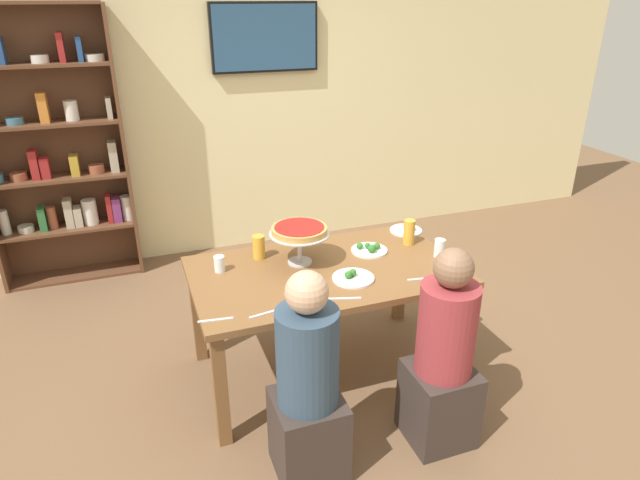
{
  "coord_description": "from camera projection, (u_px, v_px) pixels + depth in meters",
  "views": [
    {
      "loc": [
        -1.05,
        -2.77,
        2.26
      ],
      "look_at": [
        0.0,
        0.1,
        0.89
      ],
      "focal_mm": 31.0,
      "sensor_mm": 36.0,
      "label": 1
    }
  ],
  "objects": [
    {
      "name": "cutlery_knife_far",
      "position": [
        300.0,
        304.0,
        2.95
      ],
      "size": [
        0.18,
        0.06,
        0.0
      ],
      "primitive_type": "cube",
      "rotation": [
        0.0,
        0.0,
        -0.27
      ],
      "color": "silver",
      "rests_on": "dining_table"
    },
    {
      "name": "diner_near_right",
      "position": [
        443.0,
        363.0,
        2.89
      ],
      "size": [
        0.34,
        0.34,
        1.15
      ],
      "rotation": [
        0.0,
        0.0,
        1.57
      ],
      "color": "#382D28",
      "rests_on": "ground_plane"
    },
    {
      "name": "cutlery_fork_far",
      "position": [
        422.0,
        279.0,
        3.21
      ],
      "size": [
        0.18,
        0.05,
        0.0
      ],
      "primitive_type": "cube",
      "rotation": [
        0.0,
        0.0,
        -0.17
      ],
      "color": "silver",
      "rests_on": "dining_table"
    },
    {
      "name": "beer_glass_amber_tall",
      "position": [
        259.0,
        247.0,
        3.44
      ],
      "size": [
        0.08,
        0.08,
        0.15
      ],
      "primitive_type": "cylinder",
      "color": "gold",
      "rests_on": "dining_table"
    },
    {
      "name": "cutlery_fork_near",
      "position": [
        345.0,
        298.0,
        3.0
      ],
      "size": [
        0.18,
        0.07,
        0.0
      ],
      "primitive_type": "cube",
      "rotation": [
        0.0,
        0.0,
        -0.29
      ],
      "color": "silver",
      "rests_on": "dining_table"
    },
    {
      "name": "diner_near_left",
      "position": [
        308.0,
        393.0,
        2.67
      ],
      "size": [
        0.34,
        0.34,
        1.15
      ],
      "rotation": [
        0.0,
        0.0,
        1.57
      ],
      "color": "#382D28",
      "rests_on": "ground_plane"
    },
    {
      "name": "salad_plate_spare",
      "position": [
        353.0,
        277.0,
        3.21
      ],
      "size": [
        0.25,
        0.25,
        0.06
      ],
      "color": "white",
      "rests_on": "dining_table"
    },
    {
      "name": "water_glass_clear_near",
      "position": [
        219.0,
        264.0,
        3.28
      ],
      "size": [
        0.06,
        0.06,
        0.1
      ],
      "primitive_type": "cylinder",
      "color": "white",
      "rests_on": "dining_table"
    },
    {
      "name": "water_glass_clear_far",
      "position": [
        440.0,
        248.0,
        3.46
      ],
      "size": [
        0.07,
        0.07,
        0.12
      ],
      "primitive_type": "cylinder",
      "color": "white",
      "rests_on": "dining_table"
    },
    {
      "name": "cutlery_knife_near",
      "position": [
        265.0,
        313.0,
        2.86
      ],
      "size": [
        0.18,
        0.05,
        0.0
      ],
      "primitive_type": "cube",
      "rotation": [
        0.0,
        0.0,
        0.17
      ],
      "color": "silver",
      "rests_on": "dining_table"
    },
    {
      "name": "cutlery_spare_fork",
      "position": [
        216.0,
        320.0,
        2.81
      ],
      "size": [
        0.18,
        0.04,
        0.0
      ],
      "primitive_type": "cube",
      "rotation": [
        0.0,
        0.0,
        -0.13
      ],
      "color": "silver",
      "rests_on": "dining_table"
    },
    {
      "name": "dining_table",
      "position": [
        326.0,
        282.0,
        3.36
      ],
      "size": [
        1.6,
        0.94,
        0.74
      ],
      "color": "brown",
      "rests_on": "ground_plane"
    },
    {
      "name": "bookshelf",
      "position": [
        56.0,
        153.0,
        4.43
      ],
      "size": [
        1.1,
        0.3,
        2.21
      ],
      "color": "brown",
      "rests_on": "ground_plane"
    },
    {
      "name": "ground_plane",
      "position": [
        325.0,
        369.0,
        3.63
      ],
      "size": [
        12.0,
        12.0,
        0.0
      ],
      "primitive_type": "plane",
      "color": "brown"
    },
    {
      "name": "salad_plate_near_diner",
      "position": [
        407.0,
        229.0,
        3.85
      ],
      "size": [
        0.22,
        0.22,
        0.07
      ],
      "color": "white",
      "rests_on": "dining_table"
    },
    {
      "name": "deep_dish_pizza_stand",
      "position": [
        299.0,
        232.0,
        3.32
      ],
      "size": [
        0.37,
        0.37,
        0.24
      ],
      "color": "silver",
      "rests_on": "dining_table"
    },
    {
      "name": "beer_glass_amber_short",
      "position": [
        409.0,
        232.0,
        3.63
      ],
      "size": [
        0.07,
        0.07,
        0.17
      ],
      "primitive_type": "cylinder",
      "color": "gold",
      "rests_on": "dining_table"
    },
    {
      "name": "salad_plate_far_diner",
      "position": [
        369.0,
        249.0,
        3.55
      ],
      "size": [
        0.23,
        0.23,
        0.07
      ],
      "color": "white",
      "rests_on": "dining_table"
    },
    {
      "name": "rear_partition",
      "position": [
        240.0,
        98.0,
        4.94
      ],
      "size": [
        8.0,
        0.12,
        2.8
      ],
      "primitive_type": "cube",
      "color": "beige",
      "rests_on": "ground_plane"
    },
    {
      "name": "television",
      "position": [
        265.0,
        37.0,
        4.73
      ],
      "size": [
        0.94,
        0.05,
        0.57
      ],
      "color": "black"
    }
  ]
}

